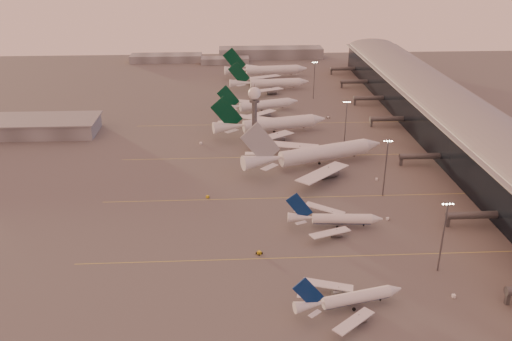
{
  "coord_description": "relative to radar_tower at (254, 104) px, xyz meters",
  "views": [
    {
      "loc": [
        -8.41,
        -143.67,
        99.46
      ],
      "look_at": [
        2.76,
        63.67,
        8.76
      ],
      "focal_mm": 38.0,
      "sensor_mm": 36.0,
      "label": 1
    }
  ],
  "objects": [
    {
      "name": "greentail_a",
      "position": [
        9.67,
        12.97,
        -16.8
      ],
      "size": [
        63.49,
        50.68,
        23.46
      ],
      "color": "white",
      "rests_on": "ground"
    },
    {
      "name": "greentail_b",
      "position": [
        5.74,
        52.19,
        -17.6
      ],
      "size": [
        50.5,
        40.17,
        18.94
      ],
      "color": "white",
      "rests_on": "ground"
    },
    {
      "name": "mast_c",
      "position": [
        45.0,
        -10.0,
        -7.21
      ],
      "size": [
        3.6,
        0.56,
        25.0
      ],
      "color": "#505257",
      "rests_on": "ground"
    },
    {
      "name": "greentail_c",
      "position": [
        15.98,
        103.26,
        -17.32
      ],
      "size": [
        56.59,
        45.53,
        20.56
      ],
      "color": "white",
      "rests_on": "ground"
    },
    {
      "name": "gsv_tug_mid",
      "position": [
        -3.9,
        -107.35,
        -20.38
      ],
      "size": [
        4.25,
        4.49,
        1.11
      ],
      "color": "gold",
      "rests_on": "ground"
    },
    {
      "name": "mast_a",
      "position": [
        53.0,
        -120.0,
        -7.21
      ],
      "size": [
        3.6,
        0.56,
        25.0
      ],
      "color": "#505257",
      "rests_on": "ground"
    },
    {
      "name": "gsv_tug_hangar",
      "position": [
        45.42,
        38.18,
        -20.46
      ],
      "size": [
        3.83,
        3.06,
        0.95
      ],
      "color": "white",
      "rests_on": "ground"
    },
    {
      "name": "radar_tower",
      "position": [
        0.0,
        0.0,
        0.0
      ],
      "size": [
        6.4,
        6.4,
        31.1
      ],
      "color": "#505257",
      "rests_on": "ground"
    },
    {
      "name": "mast_b",
      "position": [
        50.0,
        -65.0,
        -7.21
      ],
      "size": [
        3.6,
        0.56,
        25.0
      ],
      "color": "#505257",
      "rests_on": "ground"
    },
    {
      "name": "distant_horizon",
      "position": [
        -2.38,
        205.14,
        -17.06
      ],
      "size": [
        165.0,
        37.5,
        9.0
      ],
      "color": "slate",
      "rests_on": "ground"
    },
    {
      "name": "ground",
      "position": [
        -5.0,
        -120.0,
        -20.95
      ],
      "size": [
        700.0,
        700.0,
        0.0
      ],
      "primitive_type": "plane",
      "color": "#5D5A5B",
      "rests_on": "ground"
    },
    {
      "name": "gsv_truck_c",
      "position": [
        -22.28,
        -63.13,
        -19.83
      ],
      "size": [
        5.28,
        5.18,
        2.2
      ],
      "color": "gold",
      "rests_on": "ground"
    },
    {
      "name": "widebody_white",
      "position": [
        26.59,
        -32.4,
        -16.53
      ],
      "size": [
        69.52,
        54.76,
        25.49
      ],
      "color": "white",
      "rests_on": "ground"
    },
    {
      "name": "gsv_tug_far",
      "position": [
        3.64,
        -20.02,
        -20.37
      ],
      "size": [
        3.96,
        4.59,
        1.13
      ],
      "color": "white",
      "rests_on": "ground"
    },
    {
      "name": "gsv_truck_d",
      "position": [
        -27.73,
        -0.63,
        -19.67
      ],
      "size": [
        3.41,
        6.52,
        2.5
      ],
      "color": "white",
      "rests_on": "ground"
    },
    {
      "name": "narrowbody_mid",
      "position": [
        25.12,
        -90.17,
        -18.11
      ],
      "size": [
        35.93,
        28.62,
        14.03
      ],
      "color": "white",
      "rests_on": "ground"
    },
    {
      "name": "gsv_truck_b",
      "position": [
        46.58,
        -86.03,
        -19.85
      ],
      "size": [
        5.43,
        2.2,
        2.16
      ],
      "color": "white",
      "rests_on": "ground"
    },
    {
      "name": "terminal",
      "position": [
        102.88,
        -9.91,
        -10.43
      ],
      "size": [
        57.0,
        362.0,
        23.04
      ],
      "color": "black",
      "rests_on": "ground"
    },
    {
      "name": "hangar",
      "position": [
        -125.0,
        20.0,
        -16.63
      ],
      "size": [
        82.0,
        27.0,
        8.5
      ],
      "color": "slate",
      "rests_on": "ground"
    },
    {
      "name": "greentail_d",
      "position": [
        16.37,
        139.29,
        -16.82
      ],
      "size": [
        64.36,
        51.73,
        23.41
      ],
      "color": "white",
      "rests_on": "ground"
    },
    {
      "name": "narrowbody_near",
      "position": [
        20.25,
        -137.48,
        -18.22
      ],
      "size": [
        33.98,
        26.8,
        13.49
      ],
      "color": "white",
      "rests_on": "ground"
    },
    {
      "name": "gsv_catering_a",
      "position": [
        52.86,
        -134.22,
        -18.91
      ],
      "size": [
        5.09,
        2.6,
        4.09
      ],
      "color": "white",
      "rests_on": "ground"
    },
    {
      "name": "mast_d",
      "position": [
        43.0,
        80.0,
        -7.21
      ],
      "size": [
        3.6,
        0.56,
        25.0
      ],
      "color": "#505257",
      "rests_on": "ground"
    },
    {
      "name": "taxiway_markings",
      "position": [
        25.0,
        -64.0,
        -20.94
      ],
      "size": [
        180.0,
        185.25,
        0.02
      ],
      "color": "#E0D54F",
      "rests_on": "ground"
    },
    {
      "name": "gsv_catering_b",
      "position": [
        51.54,
        -49.95,
        -18.96
      ],
      "size": [
        5.1,
        2.83,
        3.99
      ],
      "color": "white",
      "rests_on": "ground"
    }
  ]
}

